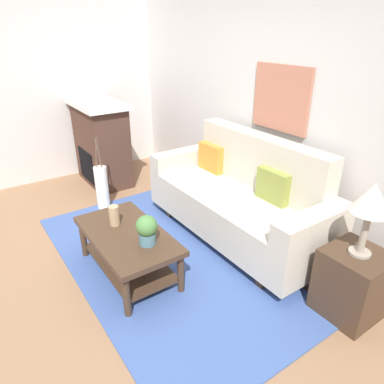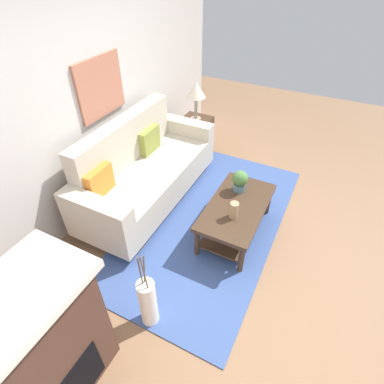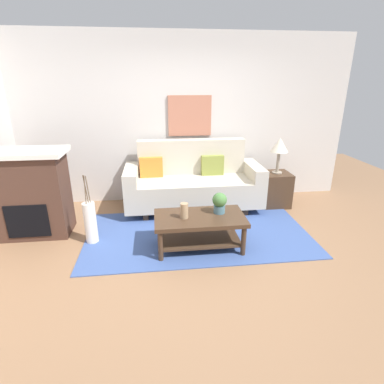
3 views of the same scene
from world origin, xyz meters
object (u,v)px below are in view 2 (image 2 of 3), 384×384
couch (145,171)px  framed_painting (101,87)px  tabletop_vase (234,210)px  floor_vase (148,303)px  throw_pillow_olive (149,140)px  coffee_table (236,213)px  throw_pillow_orange (99,181)px  table_lamp (196,91)px  side_table (196,135)px  fireplace (34,355)px  potted_plant_tabletop (240,180)px

couch → framed_painting: bearing=90.0°
tabletop_vase → floor_vase: tabletop_vase is taller
throw_pillow_olive → coffee_table: bearing=-106.3°
framed_painting → throw_pillow_orange: bearing=-152.6°
throw_pillow_olive → table_lamp: (1.04, -0.17, 0.31)m
floor_vase → throw_pillow_olive: bearing=31.7°
throw_pillow_orange → framed_painting: (0.66, 0.34, 0.75)m
couch → throw_pillow_olive: (0.33, 0.13, 0.25)m
couch → side_table: bearing=-1.9°
couch → fireplace: (-2.23, -0.63, 0.16)m
potted_plant_tabletop → fireplace: (-2.41, 0.56, 0.02)m
potted_plant_tabletop → table_lamp: (1.19, 1.14, 0.42)m
coffee_table → framed_painting: bearing=87.5°
potted_plant_tabletop → fireplace: fireplace is taller
floor_vase → coffee_table: bearing=-12.2°
tabletop_vase → side_table: tabletop_vase is taller
couch → throw_pillow_olive: couch is taller
fireplace → floor_vase: size_ratio=2.11×
throw_pillow_olive → tabletop_vase: (-0.60, -1.41, -0.16)m
couch → side_table: 1.37m
coffee_table → side_table: (1.44, 1.21, -0.03)m
throw_pillow_orange → table_lamp: size_ratio=0.63×
side_table → framed_painting: bearing=159.4°
tabletop_vase → framed_painting: framed_painting is taller
throw_pillow_olive → floor_vase: bearing=-148.3°
throw_pillow_olive → tabletop_vase: size_ratio=1.91×
throw_pillow_orange → tabletop_vase: (0.39, -1.41, -0.16)m
throw_pillow_orange → fireplace: fireplace is taller
throw_pillow_olive → table_lamp: 1.10m
side_table → table_lamp: size_ratio=0.98×
throw_pillow_orange → throw_pillow_olive: same height
coffee_table → framed_painting: size_ratio=1.56×
potted_plant_tabletop → side_table: 1.67m
side_table → floor_vase: (-2.80, -0.92, -0.01)m
floor_vase → framed_painting: 2.34m
table_lamp → fireplace: (-3.59, -0.58, -0.41)m
floor_vase → framed_painting: (1.44, 1.43, 1.15)m
couch → tabletop_vase: 1.32m
tabletop_vase → coffee_table: bearing=7.8°
coffee_table → tabletop_vase: tabletop_vase is taller
potted_plant_tabletop → table_lamp: table_lamp is taller
side_table → fireplace: fireplace is taller
tabletop_vase → table_lamp: 2.10m
floor_vase → fireplace: bearing=156.7°
throw_pillow_olive → framed_painting: framed_painting is taller
coffee_table → table_lamp: 2.00m
side_table → floor_vase: side_table is taller
side_table → throw_pillow_olive: bearing=170.6°
throw_pillow_orange → fireplace: 1.74m
table_lamp → floor_vase: table_lamp is taller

